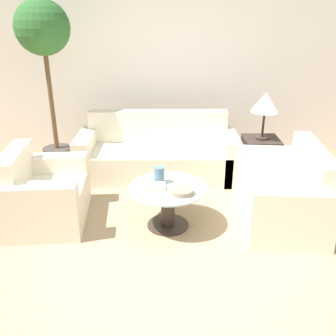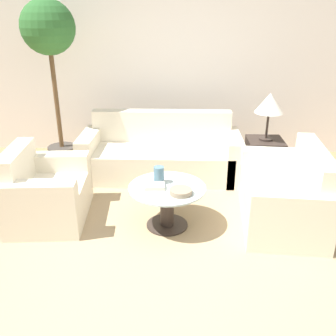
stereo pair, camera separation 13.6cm
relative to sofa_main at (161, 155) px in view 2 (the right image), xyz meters
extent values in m
plane|color=#9E754C|center=(0.15, -2.09, -0.27)|extent=(14.00, 14.00, 0.00)
cube|color=white|center=(0.15, 0.98, 1.03)|extent=(10.00, 0.06, 2.60)
cube|color=tan|center=(0.14, -1.34, -0.27)|extent=(3.52, 3.51, 0.01)
cube|color=beige|center=(0.00, -0.08, -0.07)|extent=(1.88, 0.82, 0.40)
cube|color=beige|center=(0.00, 0.24, 0.14)|extent=(1.88, 0.18, 0.82)
cube|color=beige|center=(-0.94, -0.08, 0.02)|extent=(0.20, 0.82, 0.59)
cube|color=beige|center=(0.94, -0.08, 0.02)|extent=(0.20, 0.82, 0.59)
cube|color=beige|center=(-1.12, -1.21, -0.07)|extent=(0.81, 0.82, 0.40)
cube|color=beige|center=(-1.41, -1.23, 0.12)|extent=(0.24, 0.78, 0.79)
cube|color=beige|center=(-1.09, -1.59, 0.02)|extent=(0.77, 0.26, 0.59)
cube|color=beige|center=(-1.15, -0.83, 0.02)|extent=(0.77, 0.26, 0.59)
cube|color=beige|center=(1.33, -1.16, -0.07)|extent=(0.86, 1.17, 0.40)
cube|color=beige|center=(1.63, -1.18, 0.13)|extent=(0.27, 1.13, 0.81)
cube|color=beige|center=(1.37, -0.60, 0.02)|extent=(0.79, 0.26, 0.59)
cube|color=beige|center=(1.28, -1.72, 0.02)|extent=(0.79, 0.26, 0.59)
cylinder|color=#332823|center=(0.14, -1.34, -0.26)|extent=(0.43, 0.43, 0.02)
cylinder|color=#332823|center=(0.14, -1.34, -0.05)|extent=(0.14, 0.14, 0.43)
cylinder|color=#B2C6C6|center=(0.14, -1.34, 0.17)|extent=(0.78, 0.78, 0.02)
cube|color=#332823|center=(1.37, -0.05, -0.01)|extent=(0.46, 0.46, 0.53)
cylinder|color=#332823|center=(1.37, -0.05, 0.27)|extent=(0.18, 0.18, 0.02)
cylinder|color=#332823|center=(1.37, -0.05, 0.45)|extent=(0.03, 0.03, 0.34)
cone|color=white|center=(1.37, -0.05, 0.74)|extent=(0.36, 0.36, 0.25)
cylinder|color=#3D3833|center=(-1.42, 0.21, -0.12)|extent=(0.40, 0.40, 0.30)
cylinder|color=brown|center=(-1.42, 0.21, 0.73)|extent=(0.06, 0.06, 1.39)
sphere|color=#2D662D|center=(-1.42, 0.21, 1.61)|extent=(0.68, 0.68, 0.68)
cylinder|color=slate|center=(0.05, -1.24, 0.27)|extent=(0.11, 0.11, 0.17)
cylinder|color=gray|center=(0.27, -1.49, 0.20)|extent=(0.22, 0.22, 0.05)
cube|color=beige|center=(0.01, -1.37, 0.20)|extent=(0.21, 0.17, 0.04)
camera|label=1|loc=(0.14, -4.70, 1.82)|focal=40.00mm
camera|label=2|loc=(0.27, -4.70, 1.82)|focal=40.00mm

